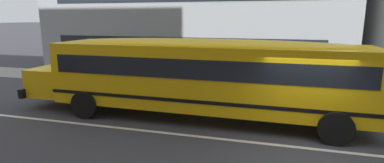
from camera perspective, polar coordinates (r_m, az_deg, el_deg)
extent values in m
plane|color=#38383D|center=(9.24, 20.76, -11.84)|extent=(400.00, 400.00, 0.00)
cube|color=gray|center=(16.33, 18.62, -1.36)|extent=(120.00, 3.00, 0.01)
cube|color=silver|center=(9.24, 20.77, -11.82)|extent=(110.00, 0.16, 0.01)
cube|color=yellow|center=(10.71, 2.47, 1.25)|extent=(11.12, 2.64, 2.22)
cube|color=yellow|center=(13.76, -24.19, 0.27)|extent=(1.64, 2.14, 1.11)
cube|color=black|center=(14.37, -26.52, -1.01)|extent=(0.23, 2.52, 0.36)
cube|color=black|center=(11.09, 32.09, -5.19)|extent=(0.23, 2.52, 0.36)
cube|color=black|center=(10.64, 2.49, 3.37)|extent=(10.46, 2.68, 0.65)
cube|color=black|center=(10.85, 2.44, -2.15)|extent=(11.14, 2.67, 0.12)
ellipsoid|color=yellow|center=(10.56, 2.53, 7.18)|extent=(10.68, 2.44, 0.36)
cylinder|color=red|center=(13.31, -11.03, 2.69)|extent=(0.45, 0.45, 0.03)
cylinder|color=black|center=(11.62, -19.86, -4.23)|extent=(1.01, 0.29, 1.01)
cylinder|color=black|center=(13.66, -13.69, -1.47)|extent=(1.01, 0.29, 1.01)
cylinder|color=black|center=(9.64, 25.82, -8.06)|extent=(1.01, 0.29, 1.01)
cylinder|color=black|center=(12.02, 23.92, -4.03)|extent=(1.01, 0.29, 1.01)
cube|color=black|center=(18.38, -2.68, 6.75)|extent=(16.94, 0.04, 1.10)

